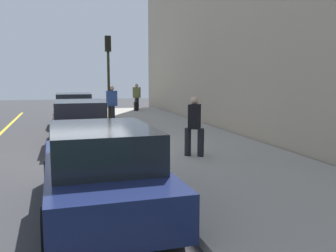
{
  "coord_description": "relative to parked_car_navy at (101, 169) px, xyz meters",
  "views": [
    {
      "loc": [
        -11.83,
        0.75,
        2.32
      ],
      "look_at": [
        -2.36,
        -1.95,
        1.02
      ],
      "focal_mm": 40.12,
      "sensor_mm": 36.0,
      "label": 1
    }
  ],
  "objects": [
    {
      "name": "ground_plane",
      "position": [
        5.57,
        -0.14,
        -0.76
      ],
      "size": [
        56.0,
        56.0,
        0.0
      ],
      "primitive_type": "plane",
      "color": "#333335"
    },
    {
      "name": "pedestrian_olive_coat",
      "position": [
        17.76,
        -4.12,
        0.3
      ],
      "size": [
        0.53,
        0.54,
        1.7
      ],
      "color": "black",
      "rests_on": "sidewalk"
    },
    {
      "name": "parked_car_maroon",
      "position": [
        6.76,
        0.02,
        0.0
      ],
      "size": [
        4.58,
        1.94,
        1.51
      ],
      "color": "black",
      "rests_on": "ground"
    },
    {
      "name": "sidewalk",
      "position": [
        5.57,
        -3.44,
        -0.68
      ],
      "size": [
        28.0,
        4.6,
        0.15
      ],
      "primitive_type": "cube",
      "color": "#A39E93",
      "rests_on": "ground"
    },
    {
      "name": "rolling_suitcase",
      "position": [
        17.25,
        -3.96,
        -0.32
      ],
      "size": [
        0.34,
        0.22,
        0.92
      ],
      "color": "black",
      "rests_on": "sidewalk"
    },
    {
      "name": "parked_car_navy",
      "position": [
        0.0,
        0.0,
        0.0
      ],
      "size": [
        4.58,
        1.99,
        1.51
      ],
      "color": "black",
      "rests_on": "ground"
    },
    {
      "name": "parked_car_silver",
      "position": [
        12.63,
        0.02,
        -0.0
      ],
      "size": [
        4.27,
        1.96,
        1.51
      ],
      "color": "black",
      "rests_on": "ground"
    },
    {
      "name": "snow_bank_curb",
      "position": [
        4.19,
        -0.84,
        -0.65
      ],
      "size": [
        8.6,
        0.56,
        0.22
      ],
      "primitive_type": "cube",
      "color": "white",
      "rests_on": "ground"
    },
    {
      "name": "pedestrian_blue_coat",
      "position": [
        11.16,
        -1.65,
        0.32
      ],
      "size": [
        0.57,
        0.49,
        1.74
      ],
      "color": "black",
      "rests_on": "sidewalk"
    },
    {
      "name": "traffic_light_pole",
      "position": [
        11.13,
        -1.51,
        2.11
      ],
      "size": [
        0.35,
        0.26,
        3.99
      ],
      "color": "#2D2D19",
      "rests_on": "sidewalk"
    },
    {
      "name": "pedestrian_black_coat",
      "position": [
        3.26,
        -2.86,
        0.26
      ],
      "size": [
        0.52,
        0.49,
        1.63
      ],
      "color": "black",
      "rests_on": "sidewalk"
    }
  ]
}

